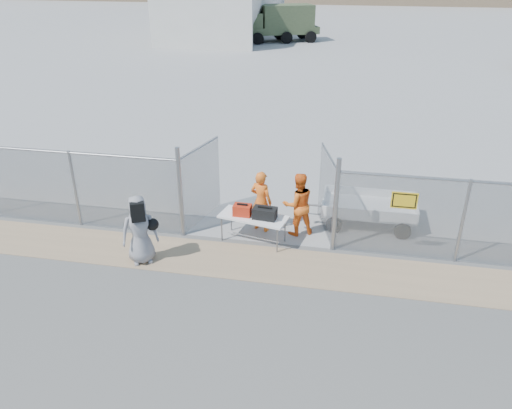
% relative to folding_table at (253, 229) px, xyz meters
% --- Properties ---
extents(ground, '(160.00, 160.00, 0.00)m').
position_rel_folding_table_xyz_m(ground, '(0.08, -2.03, -0.37)').
color(ground, '#4B4B4B').
extents(tarmac_inside, '(160.00, 80.00, 0.01)m').
position_rel_folding_table_xyz_m(tarmac_inside, '(0.08, 39.97, -0.37)').
color(tarmac_inside, '#959595').
rests_on(tarmac_inside, ground).
extents(dirt_strip, '(44.00, 1.60, 0.01)m').
position_rel_folding_table_xyz_m(dirt_strip, '(0.08, -1.03, -0.36)').
color(dirt_strip, '#9F8463').
rests_on(dirt_strip, ground).
extents(chain_link_fence, '(40.00, 0.20, 2.20)m').
position_rel_folding_table_xyz_m(chain_link_fence, '(0.08, -0.03, 0.73)').
color(chain_link_fence, gray).
rests_on(chain_link_fence, ground).
extents(folding_table, '(1.86, 1.08, 0.74)m').
position_rel_folding_table_xyz_m(folding_table, '(0.00, 0.00, 0.00)').
color(folding_table, white).
rests_on(folding_table, ground).
extents(orange_bag, '(0.47, 0.32, 0.29)m').
position_rel_folding_table_xyz_m(orange_bag, '(-0.29, 0.01, 0.52)').
color(orange_bag, red).
rests_on(orange_bag, folding_table).
extents(black_duffel, '(0.63, 0.41, 0.29)m').
position_rel_folding_table_xyz_m(black_duffel, '(0.31, -0.05, 0.52)').
color(black_duffel, black).
rests_on(black_duffel, folding_table).
extents(security_worker_left, '(0.73, 0.60, 1.73)m').
position_rel_folding_table_xyz_m(security_worker_left, '(0.09, 0.65, 0.49)').
color(security_worker_left, orange).
rests_on(security_worker_left, ground).
extents(security_worker_right, '(1.05, 0.96, 1.75)m').
position_rel_folding_table_xyz_m(security_worker_right, '(1.08, 0.64, 0.51)').
color(security_worker_right, orange).
rests_on(security_worker_right, ground).
extents(visitor, '(1.02, 0.89, 1.76)m').
position_rel_folding_table_xyz_m(visitor, '(-2.50, -1.45, 0.51)').
color(visitor, gray).
rests_on(visitor, ground).
extents(utility_trailer, '(3.34, 1.75, 0.80)m').
position_rel_folding_table_xyz_m(utility_trailer, '(2.97, 1.60, 0.03)').
color(utility_trailer, white).
rests_on(utility_trailer, ground).
extents(military_truck, '(6.83, 4.70, 3.06)m').
position_rel_folding_table_xyz_m(military_truck, '(-4.25, 34.48, 1.16)').
color(military_truck, '#445233').
rests_on(military_truck, ground).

